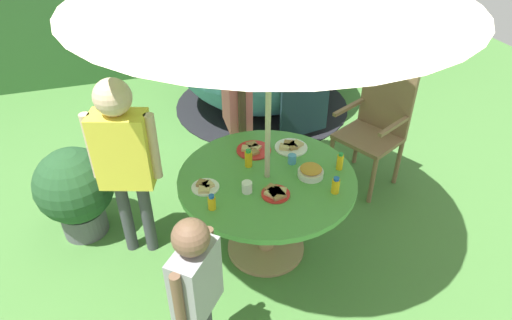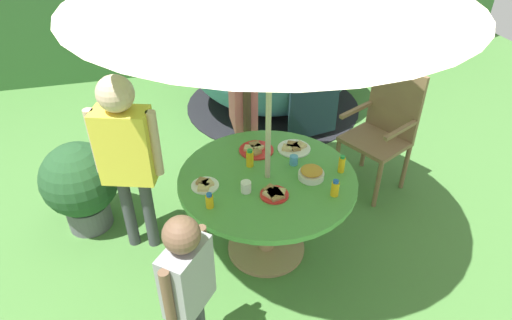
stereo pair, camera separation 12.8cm
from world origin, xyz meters
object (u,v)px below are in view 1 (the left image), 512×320
at_px(cup_near, 247,187).
at_px(juice_bottle_far_right, 249,158).
at_px(child_in_pink_shirt, 237,99).
at_px(plate_center_front, 291,147).
at_px(plate_near_left, 276,193).
at_px(potted_plant, 75,189).
at_px(juice_bottle_far_left, 212,202).
at_px(garden_table, 267,193).
at_px(plate_front_edge, 253,149).
at_px(juice_bottle_near_right, 340,162).
at_px(snack_bowl, 311,172).
at_px(child_in_grey_shirt, 196,280).
at_px(wooden_chair, 377,121).
at_px(child_in_yellow_shirt, 123,150).
at_px(cup_far, 292,159).
at_px(dome_tent, 262,45).
at_px(juice_bottle_center_back, 336,186).
at_px(plate_mid_right, 205,187).

bearing_deg(cup_near, juice_bottle_far_right, 71.38).
distance_m(child_in_pink_shirt, plate_center_front, 0.67).
bearing_deg(plate_near_left, cup_near, 152.83).
relative_size(potted_plant, juice_bottle_far_left, 7.14).
relative_size(garden_table, juice_bottle_far_left, 11.62).
xyz_separation_m(potted_plant, plate_front_edge, (1.30, -0.29, 0.28)).
distance_m(plate_front_edge, juice_bottle_near_right, 0.64).
distance_m(potted_plant, snack_bowl, 1.76).
distance_m(potted_plant, child_in_grey_shirt, 1.54).
relative_size(snack_bowl, cup_near, 2.33).
bearing_deg(juice_bottle_near_right, wooden_chair, 43.50).
bearing_deg(child_in_grey_shirt, snack_bowl, -13.82).
height_order(garden_table, juice_bottle_near_right, juice_bottle_near_right).
xyz_separation_m(child_in_pink_shirt, plate_front_edge, (-0.03, -0.56, -0.13)).
bearing_deg(child_in_yellow_shirt, juice_bottle_far_left, -29.06).
bearing_deg(potted_plant, snack_bowl, -23.86).
bearing_deg(garden_table, cup_far, 23.67).
relative_size(child_in_pink_shirt, juice_bottle_far_left, 12.45).
bearing_deg(juice_bottle_near_right, snack_bowl, -175.36).
relative_size(dome_tent, juice_bottle_far_right, 17.85).
bearing_deg(dome_tent, child_in_yellow_shirt, -139.84).
distance_m(dome_tent, juice_bottle_center_back, 2.55).
height_order(garden_table, potted_plant, potted_plant).
distance_m(dome_tent, snack_bowl, 2.36).
bearing_deg(snack_bowl, juice_bottle_far_left, -169.93).
bearing_deg(child_in_grey_shirt, cup_far, -4.97).
distance_m(child_in_grey_shirt, plate_near_left, 0.83).
distance_m(snack_bowl, juice_bottle_near_right, 0.23).
bearing_deg(plate_front_edge, child_in_yellow_shirt, -177.95).
relative_size(juice_bottle_far_left, juice_bottle_far_right, 0.79).
relative_size(potted_plant, snack_bowl, 4.27).
height_order(wooden_chair, plate_center_front, wooden_chair).
distance_m(child_in_grey_shirt, juice_bottle_far_left, 0.57).
distance_m(child_in_yellow_shirt, cup_near, 0.85).
height_order(wooden_chair, plate_near_left, wooden_chair).
relative_size(child_in_grey_shirt, plate_front_edge, 4.35).
relative_size(plate_front_edge, cup_near, 3.39).
xyz_separation_m(potted_plant, child_in_grey_shirt, (0.67, -1.36, 0.29)).
xyz_separation_m(potted_plant, cup_far, (1.52, -0.52, 0.30)).
height_order(dome_tent, plate_near_left, dome_tent).
bearing_deg(plate_center_front, plate_mid_right, -158.51).
xyz_separation_m(plate_near_left, cup_near, (-0.17, 0.08, 0.02)).
bearing_deg(snack_bowl, plate_near_left, -157.96).
bearing_deg(child_in_pink_shirt, plate_center_front, 23.96).
xyz_separation_m(garden_table, dome_tent, (0.70, 2.24, 0.20)).
distance_m(snack_bowl, cup_near, 0.46).
height_order(potted_plant, juice_bottle_far_left, juice_bottle_far_left).
distance_m(plate_front_edge, plate_near_left, 0.53).
distance_m(wooden_chair, plate_center_front, 0.97).
height_order(dome_tent, child_in_grey_shirt, dome_tent).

